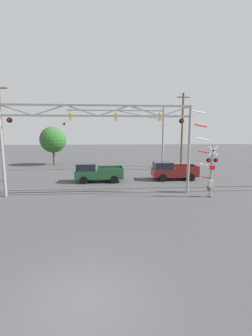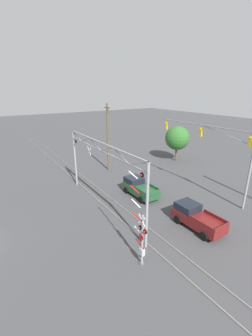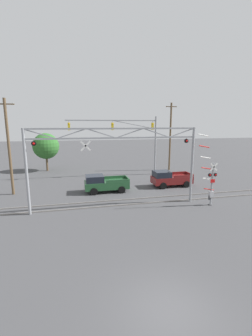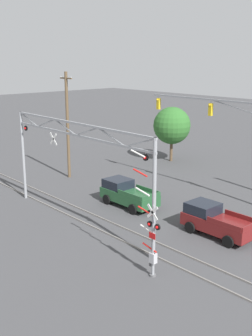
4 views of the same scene
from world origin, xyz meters
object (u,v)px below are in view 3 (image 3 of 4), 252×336
at_px(pickup_truck_lead, 104,183).
at_px(background_tree_beyond_span, 46,146).
at_px(crossing_signal_mast, 211,183).
at_px(utility_pole_right, 170,136).
at_px(utility_pole_left, 9,147).
at_px(pickup_truck_following, 170,178).
at_px(traffic_signal_span, 134,134).
at_px(crossing_gantry, 116,152).

height_order(pickup_truck_lead, background_tree_beyond_span, background_tree_beyond_span).
xyz_separation_m(crossing_signal_mast, utility_pole_right, (3.06, 16.22, 3.33)).
xyz_separation_m(pickup_truck_lead, utility_pole_left, (-9.66, 1.24, 4.18)).
bearing_deg(utility_pole_right, pickup_truck_following, -113.25).
bearing_deg(pickup_truck_lead, traffic_signal_span, 53.53).
height_order(traffic_signal_span, pickup_truck_following, traffic_signal_span).
height_order(crossing_signal_mast, traffic_signal_span, traffic_signal_span).
bearing_deg(traffic_signal_span, pickup_truck_lead, -126.47).
relative_size(pickup_truck_lead, utility_pole_left, 0.49).
bearing_deg(background_tree_beyond_span, pickup_truck_lead, -60.90).
distance_m(utility_pole_left, background_tree_beyond_span, 12.46).
bearing_deg(crossing_gantry, crossing_signal_mast, -9.25).
distance_m(pickup_truck_lead, background_tree_beyond_span, 15.69).
xyz_separation_m(traffic_signal_span, pickup_truck_following, (2.67, -6.73, -5.01)).
bearing_deg(pickup_truck_following, pickup_truck_lead, -176.48).
xyz_separation_m(crossing_signal_mast, utility_pole_left, (-18.62, 7.64, 2.97)).
height_order(crossing_gantry, traffic_signal_span, traffic_signal_span).
bearing_deg(crossing_gantry, traffic_signal_span, 68.06).
height_order(traffic_signal_span, utility_pole_left, utility_pole_left).
xyz_separation_m(pickup_truck_lead, background_tree_beyond_span, (-7.49, 13.45, 3.02)).
distance_m(crossing_gantry, pickup_truck_lead, 6.50).
bearing_deg(crossing_signal_mast, background_tree_beyond_span, 129.63).
height_order(crossing_signal_mast, utility_pole_left, utility_pole_left).
distance_m(crossing_signal_mast, background_tree_beyond_span, 25.85).
distance_m(crossing_gantry, crossing_signal_mast, 9.13).
relative_size(crossing_signal_mast, background_tree_beyond_span, 1.10).
height_order(crossing_gantry, crossing_signal_mast, crossing_gantry).
relative_size(utility_pole_left, background_tree_beyond_span, 1.66).
bearing_deg(traffic_signal_span, crossing_signal_mast, -75.14).
distance_m(crossing_signal_mast, pickup_truck_lead, 11.07).
xyz_separation_m(pickup_truck_following, utility_pole_left, (-17.68, 0.75, 4.18)).
height_order(crossing_gantry, utility_pole_right, utility_pole_right).
xyz_separation_m(pickup_truck_following, background_tree_beyond_span, (-15.50, 12.96, 3.02)).
relative_size(crossing_gantry, utility_pole_left, 1.49).
distance_m(traffic_signal_span, background_tree_beyond_span, 14.40).
relative_size(traffic_signal_span, utility_pole_left, 1.29).
bearing_deg(background_tree_beyond_span, crossing_gantry, -66.83).
distance_m(crossing_gantry, pickup_truck_following, 10.25).
bearing_deg(background_tree_beyond_span, utility_pole_left, -100.09).
xyz_separation_m(crossing_gantry, crossing_signal_mast, (8.54, -1.39, -2.91)).
distance_m(pickup_truck_following, utility_pole_left, 18.18).
distance_m(pickup_truck_lead, pickup_truck_following, 8.03).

